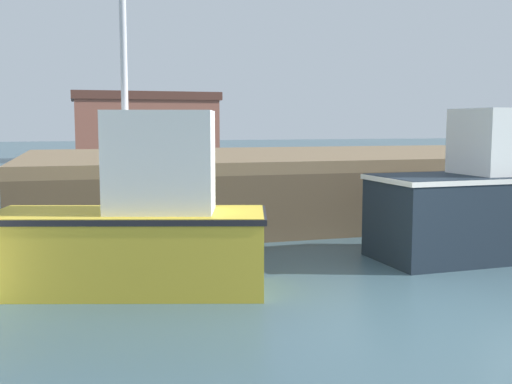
# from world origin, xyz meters

# --- Properties ---
(ground) EXTENTS (120.00, 160.00, 0.10)m
(ground) POSITION_xyz_m (0.00, 0.00, -0.05)
(ground) COLOR #38515B
(pier) EXTENTS (13.44, 7.31, 1.57)m
(pier) POSITION_xyz_m (1.39, 8.21, 1.30)
(pier) COLOR brown
(pier) RESTS_ON ground
(fishing_boat_near_right) EXTENTS (4.04, 2.37, 4.36)m
(fishing_boat_near_right) POSITION_xyz_m (-3.27, 2.41, 0.88)
(fishing_boat_near_right) COLOR gold
(fishing_boat_near_right) RESTS_ON ground
(fishing_boat_mid) EXTENTS (3.85, 1.74, 2.56)m
(fishing_boat_mid) POSITION_xyz_m (2.73, 2.88, 0.99)
(fishing_boat_mid) COLOR #19232D
(fishing_boat_mid) RESTS_ON ground
(rowboat) EXTENTS (1.99, 0.91, 0.33)m
(rowboat) POSITION_xyz_m (4.06, 3.87, 0.15)
(rowboat) COLOR white
(rowboat) RESTS_ON ground
(warehouse) EXTENTS (8.95, 5.08, 4.26)m
(warehouse) POSITION_xyz_m (0.19, 33.27, 2.15)
(warehouse) COLOR brown
(warehouse) RESTS_ON ground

